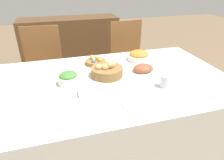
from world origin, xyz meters
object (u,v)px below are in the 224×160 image
at_px(dinner_plate, 142,103).
at_px(fork, 118,107).
at_px(sideboard, 71,45).
at_px(butter_dish, 88,92).
at_px(chair_far_right, 129,59).
at_px(carrot_bowl, 139,56).
at_px(green_salad_bowl, 68,78).
at_px(chair_far_left, 44,68).
at_px(bread_basket, 107,70).
at_px(ham_platter, 143,69).
at_px(spoon, 169,98).
at_px(drinking_cup, 165,81).
at_px(knife, 165,99).
at_px(egg_basket, 96,61).

xyz_separation_m(dinner_plate, fork, (-0.16, 0.00, -0.00)).
xyz_separation_m(sideboard, butter_dish, (-0.06, -2.11, 0.34)).
relative_size(chair_far_right, sideboard, 0.64).
bearing_deg(carrot_bowl, green_salad_bowl, -156.80).
distance_m(chair_far_left, carrot_bowl, 1.13).
relative_size(dinner_plate, butter_dish, 2.04).
height_order(bread_basket, dinner_plate, bread_basket).
height_order(ham_platter, carrot_bowl, carrot_bowl).
bearing_deg(carrot_bowl, chair_far_right, 77.18).
bearing_deg(fork, spoon, 1.21).
relative_size(bread_basket, drinking_cup, 2.79).
relative_size(bread_basket, spoon, 1.37).
xyz_separation_m(fork, butter_dish, (-0.15, 0.20, 0.01)).
bearing_deg(green_salad_bowl, sideboard, 84.94).
xyz_separation_m(carrot_bowl, spoon, (-0.07, -0.67, -0.04)).
relative_size(green_salad_bowl, knife, 0.83).
bearing_deg(knife, green_salad_bowl, 147.62).
bearing_deg(dinner_plate, chair_far_left, 116.86).
relative_size(egg_basket, spoon, 1.00).
xyz_separation_m(egg_basket, drinking_cup, (0.39, -0.54, 0.02)).
relative_size(spoon, butter_dish, 1.40).
height_order(dinner_plate, butter_dish, butter_dish).
xyz_separation_m(ham_platter, carrot_bowl, (0.07, 0.26, 0.02)).
bearing_deg(chair_far_right, bread_basket, -126.08).
xyz_separation_m(egg_basket, green_salad_bowl, (-0.26, -0.31, 0.02)).
relative_size(ham_platter, drinking_cup, 2.91).
height_order(carrot_bowl, fork, carrot_bowl).
height_order(sideboard, butter_dish, sideboard).
bearing_deg(sideboard, dinner_plate, -83.92).
bearing_deg(fork, green_salad_bowl, 125.54).
relative_size(chair_far_right, green_salad_bowl, 6.51).
xyz_separation_m(chair_far_right, ham_platter, (-0.21, -0.87, 0.26)).
height_order(egg_basket, carrot_bowl, carrot_bowl).
relative_size(chair_far_right, fork, 5.40).
xyz_separation_m(chair_far_right, spoon, (-0.21, -1.28, 0.24)).
height_order(ham_platter, dinner_plate, ham_platter).
xyz_separation_m(ham_platter, drinking_cup, (0.05, -0.26, 0.02)).
bearing_deg(sideboard, ham_platter, -77.20).
bearing_deg(dinner_plate, spoon, 0.00).
distance_m(sideboard, spoon, 2.38).
bearing_deg(butter_dish, carrot_bowl, 39.79).
bearing_deg(dinner_plate, carrot_bowl, 69.16).
bearing_deg(bread_basket, butter_dish, -129.84).
xyz_separation_m(chair_far_right, egg_basket, (-0.55, -0.59, 0.26)).
distance_m(sideboard, egg_basket, 1.66).
height_order(fork, drinking_cup, drinking_cup).
bearing_deg(butter_dish, knife, -23.62).
distance_m(fork, spoon, 0.34).
xyz_separation_m(chair_far_right, sideboard, (-0.64, 1.03, -0.08)).
relative_size(bread_basket, knife, 1.37).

